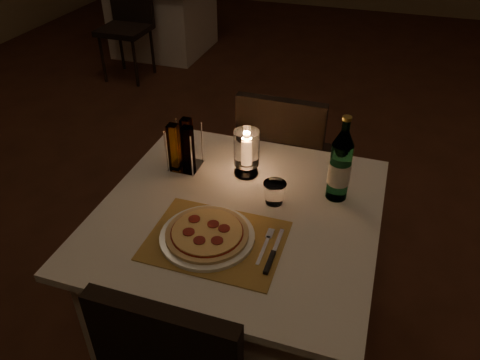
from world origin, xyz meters
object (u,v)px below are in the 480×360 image
(main_table, at_px, (238,279))
(plate, at_px, (207,236))
(water_bottle, at_px, (340,166))
(hurricane_candle, at_px, (247,150))
(tumbler, at_px, (274,193))
(chair_far, at_px, (283,155))
(pizza, at_px, (207,233))
(neighbor_table_left, at_px, (163,15))

(main_table, bearing_deg, plate, -105.52)
(water_bottle, height_order, hurricane_candle, water_bottle)
(main_table, height_order, tumbler, tumbler)
(chair_far, height_order, water_bottle, water_bottle)
(hurricane_candle, bearing_deg, main_table, -79.63)
(chair_far, xyz_separation_m, pizza, (-0.05, -0.89, 0.22))
(main_table, xyz_separation_m, neighbor_table_left, (-1.93, 3.29, 0.00))
(chair_far, distance_m, plate, 0.92)
(chair_far, relative_size, pizza, 3.21)
(water_bottle, bearing_deg, plate, -135.21)
(pizza, distance_m, tumbler, 0.31)
(main_table, bearing_deg, neighbor_table_left, 120.37)
(main_table, height_order, chair_far, chair_far)
(hurricane_candle, distance_m, neighbor_table_left, 3.63)
(chair_far, xyz_separation_m, tumbler, (0.11, -0.63, 0.23))
(pizza, bearing_deg, water_bottle, 44.79)
(chair_far, bearing_deg, pizza, -93.20)
(pizza, height_order, water_bottle, water_bottle)
(plate, relative_size, hurricane_candle, 1.65)
(chair_far, bearing_deg, water_bottle, -58.12)
(tumbler, bearing_deg, hurricane_candle, 136.41)
(plate, xyz_separation_m, tumbler, (0.16, 0.27, 0.03))
(chair_far, height_order, plate, chair_far)
(plate, xyz_separation_m, neighbor_table_left, (-1.88, 3.47, -0.38))
(water_bottle, relative_size, hurricane_candle, 1.74)
(chair_far, distance_m, neighbor_table_left, 3.23)
(chair_far, xyz_separation_m, water_bottle, (0.32, -0.52, 0.33))
(main_table, distance_m, water_bottle, 0.63)
(plate, distance_m, pizza, 0.02)
(main_table, relative_size, water_bottle, 2.96)
(main_table, xyz_separation_m, hurricane_candle, (-0.04, 0.23, 0.48))
(main_table, height_order, neighbor_table_left, same)
(main_table, distance_m, chair_far, 0.74)
(main_table, relative_size, chair_far, 1.11)
(plate, distance_m, water_bottle, 0.54)
(main_table, bearing_deg, chair_far, 90.00)
(tumbler, distance_m, neighbor_table_left, 3.82)
(pizza, bearing_deg, tumbler, 58.59)
(pizza, bearing_deg, neighbor_table_left, 118.42)
(hurricane_candle, bearing_deg, pizza, -91.06)
(chair_far, distance_m, pizza, 0.92)
(chair_far, bearing_deg, plate, -93.20)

